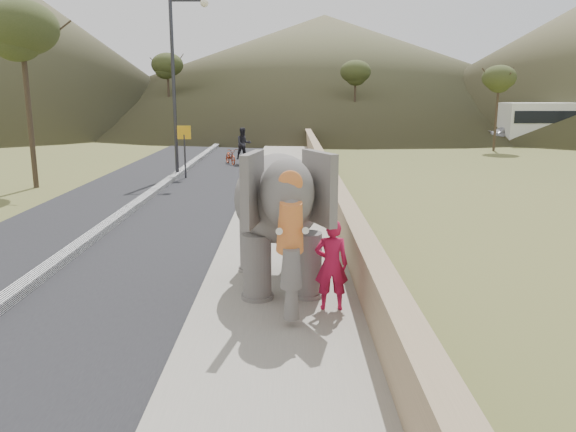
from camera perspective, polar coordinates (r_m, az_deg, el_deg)
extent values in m
plane|color=olive|center=(9.56, -1.23, -11.33)|extent=(160.00, 160.00, 0.00)
cube|color=black|center=(19.83, -15.17, 0.84)|extent=(7.00, 120.00, 0.03)
cube|color=black|center=(19.81, -15.18, 1.11)|extent=(0.35, 120.00, 0.22)
cube|color=#9E9687|center=(19.13, -0.56, 1.04)|extent=(3.00, 120.00, 0.15)
cube|color=tan|center=(19.09, 4.40, 2.43)|extent=(0.30, 120.00, 1.10)
cylinder|color=#2B2A2F|center=(26.56, -11.52, 12.51)|extent=(0.16, 0.16, 8.00)
cylinder|color=#2B2A2F|center=(26.71, -10.10, 20.75)|extent=(1.60, 0.10, 0.10)
sphere|color=#FFF2CC|center=(26.59, -8.50, 20.63)|extent=(0.36, 0.36, 0.36)
cylinder|color=#2D2D33|center=(26.00, -10.42, 5.93)|extent=(0.08, 0.08, 2.00)
cube|color=gold|center=(25.91, -10.52, 8.35)|extent=(0.60, 0.05, 0.60)
imported|color=#B8B6BE|center=(46.59, 22.12, 7.68)|extent=(4.32, 1.95, 1.44)
cube|color=white|center=(48.36, 27.12, 8.36)|extent=(11.09, 2.95, 3.10)
cone|color=brown|center=(78.96, 3.67, 14.69)|extent=(80.00, 80.00, 14.00)
imported|color=#A81235|center=(9.73, 4.43, -4.94)|extent=(0.59, 0.38, 1.61)
imported|color=maroon|center=(31.01, -5.85, 6.04)|extent=(1.14, 1.74, 0.86)
imported|color=black|center=(30.88, -4.54, 7.33)|extent=(1.04, 0.93, 1.75)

